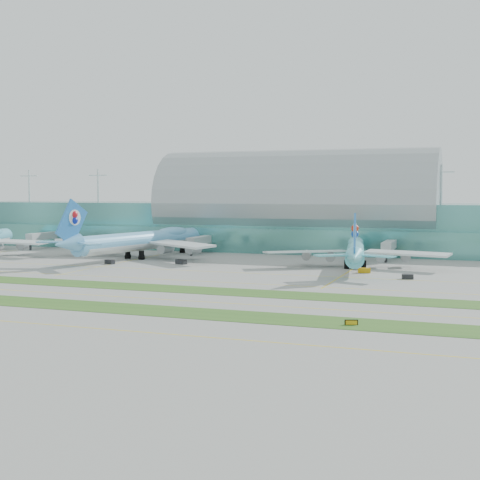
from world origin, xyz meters
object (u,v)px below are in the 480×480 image
at_px(terminal, 297,216).
at_px(taxiway_sign_east, 351,323).
at_px(airliner_c, 355,250).
at_px(airliner_b, 143,240).

xyz_separation_m(terminal, taxiway_sign_east, (52.26, -158.25, -13.70)).
xyz_separation_m(terminal, airliner_c, (36.41, -62.48, -8.38)).
bearing_deg(airliner_b, taxiway_sign_east, -34.49).
xyz_separation_m(airliner_b, airliner_c, (80.98, -4.46, -1.16)).
bearing_deg(airliner_c, airliner_b, 167.50).
relative_size(airliner_b, taxiway_sign_east, 33.12).
xyz_separation_m(terminal, airliner_b, (-44.57, -58.02, -7.22)).
xyz_separation_m(airliner_b, taxiway_sign_east, (96.84, -100.23, -6.48)).
relative_size(terminal, airliner_b, 4.15).
height_order(airliner_b, airliner_c, airliner_b).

